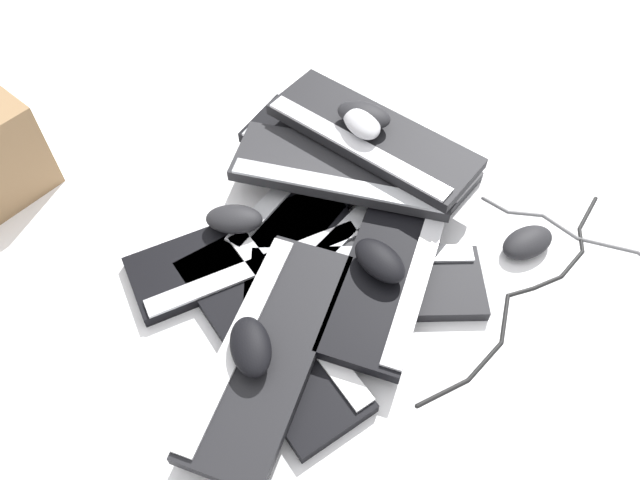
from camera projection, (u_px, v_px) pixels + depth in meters
The scene contains 19 objects.
ground_plane at pixel (304, 248), 1.22m from camera, with size 3.20×3.20×0.00m, color white.
keyboard_0 at pixel (316, 191), 1.29m from camera, with size 0.46×0.33×0.03m.
keyboard_1 at pixel (246, 251), 1.20m from camera, with size 0.36×0.45×0.03m.
keyboard_2 at pixel (270, 331), 1.09m from camera, with size 0.43×0.40×0.03m.
keyboard_3 at pixel (364, 283), 1.15m from camera, with size 0.21×0.46×0.03m.
keyboard_4 at pixel (392, 222), 1.24m from camera, with size 0.45×0.36×0.03m.
keyboard_5 at pixel (344, 155), 1.31m from camera, with size 0.32×0.46×0.03m.
keyboard_6 at pixel (392, 263), 1.14m from camera, with size 0.46×0.24×0.03m.
keyboard_7 at pixel (344, 170), 1.24m from camera, with size 0.21×0.46×0.03m.
keyboard_8 at pixel (372, 136), 1.26m from camera, with size 0.36×0.45×0.03m.
keyboard_9 at pixel (268, 350), 1.04m from camera, with size 0.46×0.24×0.03m.
mouse_0 at pixel (361, 120), 1.23m from camera, with size 0.11×0.07×0.04m, color #B7B7BC.
mouse_1 at pixel (251, 346), 1.00m from camera, with size 0.11×0.07×0.04m, color black.
mouse_2 at pixel (234, 219), 1.20m from camera, with size 0.11×0.07×0.04m, color black.
mouse_3 at pixel (380, 261), 1.10m from camera, with size 0.11×0.07×0.04m, color black.
mouse_4 at pixel (364, 115), 1.24m from camera, with size 0.11×0.07×0.04m, color black.
mouse_5 at pixel (527, 242), 1.20m from camera, with size 0.11×0.07×0.04m, color black.
cable_0 at pixel (529, 296), 1.15m from camera, with size 0.50×0.36×0.01m.
cable_1 at pixel (598, 241), 1.22m from camera, with size 0.18×0.45×0.01m.
Camera 1 is at (-0.70, -0.12, 0.99)m, focal length 35.00 mm.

